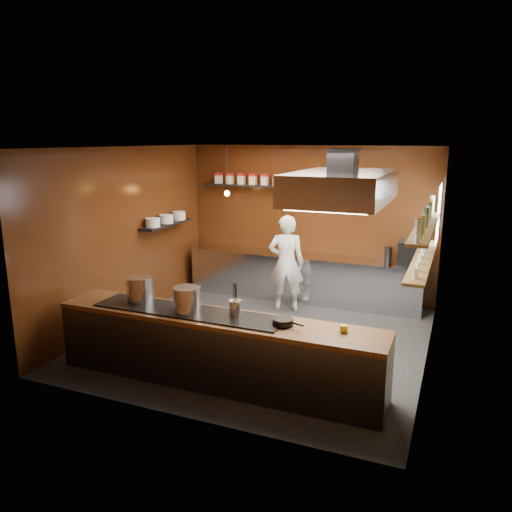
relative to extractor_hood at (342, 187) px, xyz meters
The scene contains 26 objects.
floor 2.85m from the extractor_hood, 162.90° to the left, with size 5.00×5.00×0.00m, color black.
back_wall 3.33m from the extractor_hood, 114.15° to the left, with size 5.00×5.00×0.00m, color black.
left_wall 3.95m from the extractor_hood, behind, with size 5.00×5.00×0.00m, color black.
right_wall 1.62m from the extractor_hood, 18.43° to the left, with size 5.00×5.00×0.00m, color brown.
ceiling 1.45m from the extractor_hood, 162.90° to the left, with size 5.00×5.00×0.00m, color silver.
window_pane 2.47m from the extractor_hood, 61.29° to the left, with size 1.00×1.00×0.00m, color white.
prep_counter 3.54m from the extractor_hood, 116.83° to the left, with size 4.60×0.65×0.90m, color silver.
pass_counter 2.70m from the extractor_hood, 137.38° to the right, with size 4.40×0.72×0.94m.
tin_shelf 3.54m from the extractor_hood, 128.56° to the left, with size 2.60×0.26×0.04m, color black.
plate_shelf 4.02m from the extractor_hood, 158.96° to the left, with size 0.30×1.40×0.04m, color black.
bottle_shelf_upper 1.38m from the extractor_hood, 33.94° to the left, with size 0.26×2.80×0.04m, color olive.
bottle_shelf_lower 1.64m from the extractor_hood, 33.94° to the left, with size 0.26×2.80×0.04m, color olive.
extractor_hood is the anchor object (origin of this frame).
pendant_left 3.44m from the extractor_hood, 142.13° to the left, with size 0.10×0.10×0.95m.
pendant_right 2.60m from the extractor_hood, 125.54° to the left, with size 0.10×0.10×0.95m.
storage_tins 3.44m from the extractor_hood, 126.60° to the left, with size 2.43×0.13×0.22m.
plate_stacks 3.99m from the extractor_hood, 158.96° to the left, with size 0.26×1.16×0.16m.
bottles 1.33m from the extractor_hood, 33.94° to the left, with size 0.06×2.66×0.24m.
wine_glasses 1.59m from the extractor_hood, 33.94° to the left, with size 0.07×2.37×0.13m.
stockpot_large 3.06m from the extractor_hood, 155.69° to the right, with size 0.36×0.36×0.35m, color silver.
stockpot_small 2.52m from the extractor_hood, 143.57° to the right, with size 0.35×0.35×0.33m, color silver.
utensil_crock 2.13m from the extractor_hood, 132.48° to the right, with size 0.16×0.16×0.20m, color silver.
frying_pan 1.97m from the extractor_hood, 108.11° to the right, with size 0.42×0.26×0.07m.
butter_jar 1.93m from the extractor_hood, 73.18° to the right, with size 0.10×0.10×0.09m, color gold.
espresso_machine 3.00m from the extractor_hood, 74.24° to the left, with size 0.44×0.41×0.44m, color black.
chef 2.83m from the extractor_hood, 126.88° to the left, with size 0.65×0.43×1.79m, color white.
Camera 1 is at (2.77, -6.95, 3.12)m, focal length 35.00 mm.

